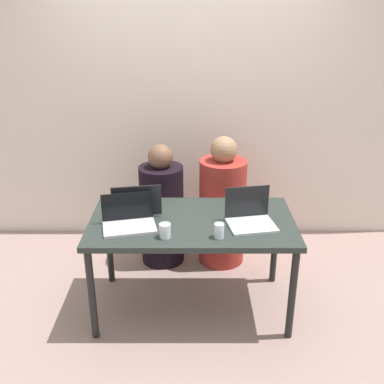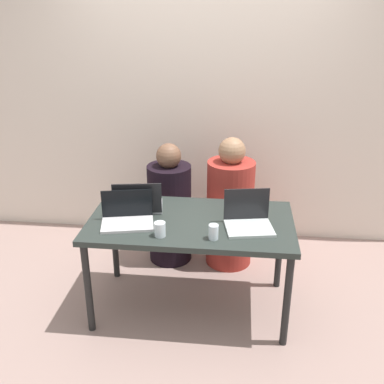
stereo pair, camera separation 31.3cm
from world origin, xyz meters
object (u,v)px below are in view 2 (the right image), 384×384
Objects in this scene: laptop_front_left at (127,217)px; water_glass_left at (160,230)px; person_on_left at (170,210)px; water_glass_right at (213,233)px; person_on_right at (230,209)px; laptop_back_left at (138,204)px; laptop_front_right at (248,219)px.

laptop_front_left reaches higher than water_glass_left.
person_on_left is at bearing 65.29° from laptop_front_left.
laptop_front_left is at bearing 76.98° from person_on_left.
water_glass_right reaches higher than water_glass_left.
person_on_right is 2.92× the size of laptop_front_left.
water_glass_left is (-0.43, -0.93, 0.27)m from person_on_right.
water_glass_right is at bearing 137.70° from laptop_back_left.
laptop_front_left is (-0.69, -0.77, 0.27)m from person_on_right.
laptop_front_right is 3.65× the size of water_glass_left.
laptop_front_left is (-0.03, -0.21, -0.00)m from laptop_back_left.
laptop_front_right is at bearing 158.30° from laptop_back_left.
water_glass_left is at bearing 48.18° from person_on_right.
laptop_back_left is 0.68m from water_glass_right.
person_on_left reaches higher than laptop_back_left.
laptop_back_left is (-0.14, -0.56, 0.31)m from person_on_left.
person_on_right reaches higher than person_on_left.
laptop_front_right is 3.56× the size of water_glass_right.
laptop_front_right is at bearing 41.69° from water_glass_right.
laptop_front_right reaches higher than laptop_back_left.
person_on_right reaches higher than laptop_back_left.
water_glass_left is (0.09, -0.93, 0.30)m from person_on_left.
person_on_right is 0.91m from laptop_back_left.
laptop_front_right reaches higher than laptop_front_left.
laptop_front_right reaches higher than water_glass_right.
water_glass_right is at bearing -27.09° from laptop_front_left.
person_on_left is at bearing 95.26° from water_glass_left.
laptop_back_left is 3.98× the size of water_glass_left.
person_on_left is at bearing 114.95° from water_glass_right.
laptop_back_left is 0.21m from laptop_front_left.
person_on_right is 0.80m from laptop_front_right.
water_glass_right is 1.03× the size of water_glass_left.
water_glass_right is at bearing -148.72° from laptop_front_right.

